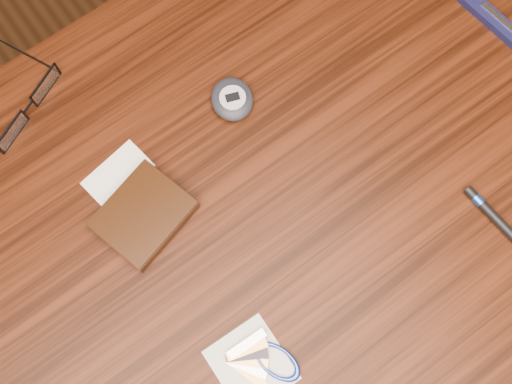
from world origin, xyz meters
TOP-DOWN VIEW (x-y plane):
  - ground at (0.00, 0.00)m, footprint 3.80×3.80m
  - desk at (0.00, 0.00)m, footprint 1.00×0.70m
  - wallet_and_card at (-0.09, 0.07)m, footprint 0.12×0.15m
  - eyeglasses at (-0.13, 0.28)m, footprint 0.17×0.17m
  - pedometer at (0.08, 0.13)m, footprint 0.07×0.08m
  - notepad_keys at (-0.07, -0.15)m, footprint 0.10×0.09m
  - pocket_knife at (0.43, 0.03)m, footprint 0.03×0.10m
  - black_blue_pen at (0.25, -0.17)m, footprint 0.02×0.09m

SIDE VIEW (x-z plane):
  - ground at x=0.00m, z-range 0.00..0.00m
  - desk at x=0.00m, z-range 0.27..1.02m
  - notepad_keys at x=-0.07m, z-range 0.75..0.76m
  - black_blue_pen at x=0.25m, z-range 0.75..0.76m
  - pocket_knife at x=0.43m, z-range 0.75..0.76m
  - pedometer at x=0.08m, z-range 0.75..0.77m
  - wallet_and_card at x=-0.09m, z-range 0.75..0.77m
  - eyeglasses at x=-0.13m, z-range 0.75..0.78m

